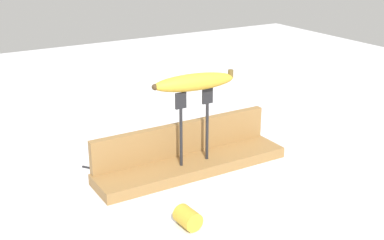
# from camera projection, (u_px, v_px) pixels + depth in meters

# --- Properties ---
(ground_plane) EXTENTS (3.00, 3.00, 0.00)m
(ground_plane) POSITION_uv_depth(u_px,v_px,m) (192.00, 170.00, 1.18)
(ground_plane) COLOR silver
(wooden_board) EXTENTS (0.47, 0.11, 0.03)m
(wooden_board) POSITION_uv_depth(u_px,v_px,m) (192.00, 165.00, 1.18)
(wooden_board) COLOR olive
(wooden_board) RESTS_ON ground
(board_backstop) EXTENTS (0.46, 0.02, 0.08)m
(board_backstop) POSITION_uv_depth(u_px,v_px,m) (182.00, 138.00, 1.20)
(board_backstop) COLOR olive
(board_backstop) RESTS_ON wooden_board
(fork_stand_center) EXTENTS (0.09, 0.01, 0.17)m
(fork_stand_center) POSITION_uv_depth(u_px,v_px,m) (194.00, 120.00, 1.13)
(fork_stand_center) COLOR black
(fork_stand_center) RESTS_ON wooden_board
(banana_raised_center) EXTENTS (0.20, 0.07, 0.04)m
(banana_raised_center) POSITION_uv_depth(u_px,v_px,m) (194.00, 82.00, 1.10)
(banana_raised_center) COLOR gold
(banana_raised_center) RESTS_ON fork_stand_center
(fork_fallen_near) EXTENTS (0.11, 0.14, 0.01)m
(fork_fallen_near) POSITION_uv_depth(u_px,v_px,m) (120.00, 173.00, 1.16)
(fork_fallen_near) COLOR black
(fork_fallen_near) RESTS_ON ground
(banana_chunk_near) EXTENTS (0.04, 0.05, 0.04)m
(banana_chunk_near) POSITION_uv_depth(u_px,v_px,m) (187.00, 218.00, 0.95)
(banana_chunk_near) COLOR gold
(banana_chunk_near) RESTS_ON ground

